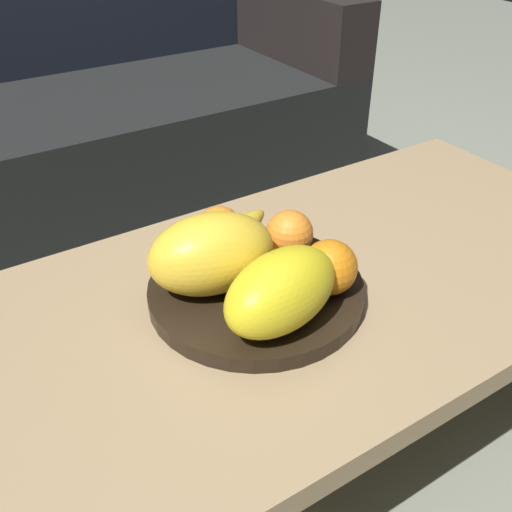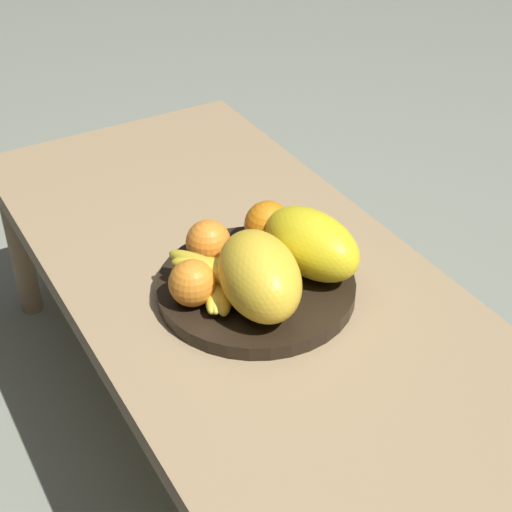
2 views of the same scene
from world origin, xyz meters
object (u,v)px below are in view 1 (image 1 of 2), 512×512
at_px(fruit_bowl, 256,290).
at_px(orange_right, 329,267).
at_px(coffee_table, 285,311).
at_px(orange_front, 290,234).
at_px(melon_large_front, 211,254).
at_px(melon_smaller_beside, 281,291).
at_px(banana_bunch, 236,246).
at_px(orange_left, 220,229).
at_px(couch, 60,123).

xyz_separation_m(fruit_bowl, orange_right, (0.08, -0.07, 0.05)).
distance_m(coffee_table, orange_front, 0.12).
bearing_deg(coffee_table, fruit_bowl, 166.42).
bearing_deg(melon_large_front, melon_smaller_beside, -72.12).
distance_m(fruit_bowl, banana_bunch, 0.08).
relative_size(orange_front, orange_left, 1.01).
bearing_deg(melon_smaller_beside, orange_left, 83.88).
relative_size(couch, fruit_bowl, 5.23).
bearing_deg(melon_smaller_beside, orange_front, 50.68).
relative_size(couch, orange_front, 22.58).
relative_size(fruit_bowl, melon_smaller_beside, 1.76).
height_order(couch, orange_front, couch).
relative_size(orange_left, orange_right, 0.91).
distance_m(couch, orange_front, 1.08).
relative_size(coffee_table, orange_left, 17.32).
height_order(coffee_table, orange_left, orange_left).
xyz_separation_m(couch, orange_left, (-0.02, -1.00, 0.16)).
bearing_deg(orange_left, melon_large_front, -125.71).
xyz_separation_m(couch, melon_large_front, (-0.08, -1.08, 0.18)).
relative_size(couch, melon_smaller_beside, 9.19).
bearing_deg(orange_front, banana_bunch, 160.58).
height_order(couch, orange_left, couch).
bearing_deg(melon_smaller_beside, banana_bunch, 80.57).
xyz_separation_m(melon_large_front, banana_bunch, (0.07, 0.04, -0.03)).
height_order(melon_smaller_beside, orange_front, melon_smaller_beside).
distance_m(orange_front, orange_right, 0.11).
bearing_deg(orange_right, melon_large_front, 144.78).
bearing_deg(melon_large_front, orange_right, -35.22).
xyz_separation_m(fruit_bowl, orange_left, (0.00, 0.11, 0.05)).
xyz_separation_m(couch, orange_right, (0.06, -1.18, 0.16)).
bearing_deg(coffee_table, orange_right, -60.93).
xyz_separation_m(couch, orange_front, (0.06, -1.07, 0.16)).
relative_size(couch, orange_right, 20.77).
bearing_deg(banana_bunch, orange_right, -62.18).
height_order(couch, melon_smaller_beside, couch).
xyz_separation_m(orange_front, banana_bunch, (-0.08, 0.03, -0.01)).
xyz_separation_m(couch, melon_smaller_beside, (-0.04, -1.20, 0.17)).
xyz_separation_m(coffee_table, melon_smaller_beside, (-0.07, -0.08, 0.12)).
bearing_deg(orange_right, couch, 92.69).
height_order(fruit_bowl, melon_smaller_beside, melon_smaller_beside).
xyz_separation_m(melon_smaller_beside, orange_front, (0.11, 0.13, -0.02)).
bearing_deg(orange_right, orange_front, 85.72).
xyz_separation_m(coffee_table, orange_left, (-0.05, 0.12, 0.10)).
bearing_deg(orange_front, orange_left, 140.21).
xyz_separation_m(melon_large_front, melon_smaller_beside, (0.04, -0.12, -0.01)).
relative_size(orange_right, banana_bunch, 0.49).
distance_m(couch, fruit_bowl, 1.12).
xyz_separation_m(orange_front, orange_right, (-0.01, -0.11, 0.00)).
height_order(fruit_bowl, orange_front, orange_front).
height_order(coffee_table, couch, couch).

